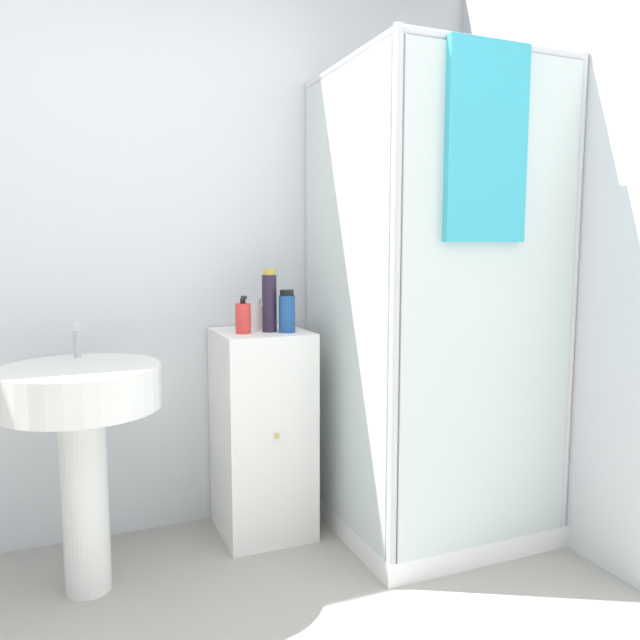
{
  "coord_description": "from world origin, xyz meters",
  "views": [
    {
      "loc": [
        -0.21,
        -1.04,
        1.24
      ],
      "look_at": [
        0.7,
        1.15,
        0.96
      ],
      "focal_mm": 35.0,
      "sensor_mm": 36.0,
      "label": 1
    }
  ],
  "objects_px": {
    "shampoo_bottle_tall_black": "(269,301)",
    "shampoo_bottle_blue": "(287,312)",
    "sink": "(81,419)",
    "lotion_bottle_white": "(259,317)",
    "soap_dispenser": "(243,318)"
  },
  "relations": [
    {
      "from": "sink",
      "to": "shampoo_bottle_tall_black",
      "type": "bearing_deg",
      "value": 13.24
    },
    {
      "from": "shampoo_bottle_tall_black",
      "to": "shampoo_bottle_blue",
      "type": "distance_m",
      "value": 0.09
    },
    {
      "from": "soap_dispenser",
      "to": "sink",
      "type": "bearing_deg",
      "value": -165.27
    },
    {
      "from": "shampoo_bottle_blue",
      "to": "shampoo_bottle_tall_black",
      "type": "bearing_deg",
      "value": 141.29
    },
    {
      "from": "soap_dispenser",
      "to": "shampoo_bottle_blue",
      "type": "height_order",
      "value": "shampoo_bottle_blue"
    },
    {
      "from": "soap_dispenser",
      "to": "shampoo_bottle_blue",
      "type": "bearing_deg",
      "value": -12.33
    },
    {
      "from": "sink",
      "to": "lotion_bottle_white",
      "type": "height_order",
      "value": "lotion_bottle_white"
    },
    {
      "from": "soap_dispenser",
      "to": "shampoo_bottle_tall_black",
      "type": "distance_m",
      "value": 0.13
    },
    {
      "from": "shampoo_bottle_blue",
      "to": "soap_dispenser",
      "type": "bearing_deg",
      "value": 167.67
    },
    {
      "from": "shampoo_bottle_blue",
      "to": "lotion_bottle_white",
      "type": "xyz_separation_m",
      "value": [
        -0.08,
        0.15,
        -0.03
      ]
    },
    {
      "from": "sink",
      "to": "lotion_bottle_white",
      "type": "bearing_deg",
      "value": 20.73
    },
    {
      "from": "soap_dispenser",
      "to": "shampoo_bottle_tall_black",
      "type": "height_order",
      "value": "shampoo_bottle_tall_black"
    },
    {
      "from": "sink",
      "to": "shampoo_bottle_blue",
      "type": "height_order",
      "value": "shampoo_bottle_blue"
    },
    {
      "from": "shampoo_bottle_blue",
      "to": "lotion_bottle_white",
      "type": "height_order",
      "value": "shampoo_bottle_blue"
    },
    {
      "from": "sink",
      "to": "shampoo_bottle_tall_black",
      "type": "xyz_separation_m",
      "value": [
        0.75,
        0.18,
        0.38
      ]
    }
  ]
}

